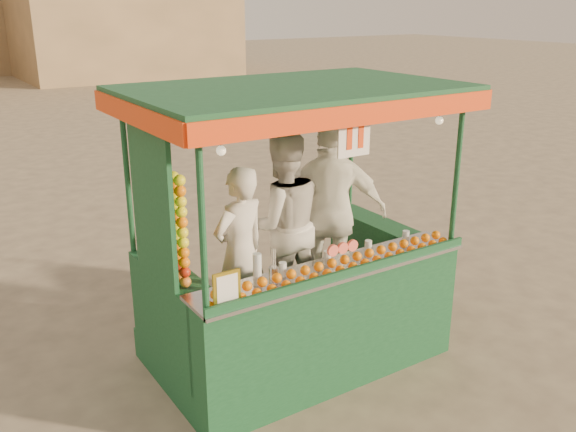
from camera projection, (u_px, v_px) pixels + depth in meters
ground at (282, 357)px, 5.87m from camera, size 90.00×90.00×0.00m
building_right at (123, 18)px, 27.69m from camera, size 9.00×6.00×5.00m
juice_cart at (294, 281)px, 5.54m from camera, size 2.77×1.79×2.51m
vendor_left at (240, 252)px, 5.50m from camera, size 0.64×0.50×1.56m
vendor_middle at (282, 224)px, 5.86m from camera, size 1.00×0.86×1.78m
vendor_right at (331, 214)px, 6.02m from camera, size 1.17×0.92×1.86m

